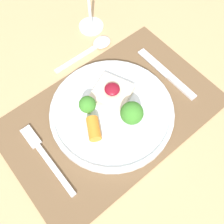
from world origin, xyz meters
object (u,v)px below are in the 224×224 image
(dinner_plate, at_px, (112,113))
(knife, at_px, (170,77))
(spoon, at_px, (96,46))
(fork, at_px, (44,155))

(dinner_plate, xyz_separation_m, knife, (0.18, -0.01, -0.01))
(spoon, bearing_deg, dinner_plate, -115.74)
(spoon, bearing_deg, knife, -65.50)
(dinner_plate, bearing_deg, spoon, 62.42)
(fork, xyz_separation_m, spoon, (0.27, 0.17, -0.00))
(fork, relative_size, spoon, 1.09)
(fork, distance_m, spoon, 0.32)
(fork, relative_size, knife, 1.00)
(dinner_plate, xyz_separation_m, fork, (-0.17, 0.02, -0.01))
(dinner_plate, bearing_deg, fork, 173.65)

